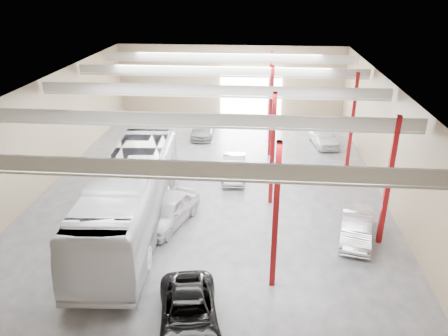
# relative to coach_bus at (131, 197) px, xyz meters

# --- Properties ---
(depot_shell) EXTENTS (22.12, 32.12, 7.06)m
(depot_shell) POSITION_rel_coach_bus_xyz_m (4.02, 6.20, 3.01)
(depot_shell) COLOR #46464B
(depot_shell) RESTS_ON ground
(coach_bus) EXTENTS (4.19, 14.31, 3.94)m
(coach_bus) POSITION_rel_coach_bus_xyz_m (0.00, 0.00, 0.00)
(coach_bus) COLOR silver
(coach_bus) RESTS_ON ground
(black_sedan) EXTENTS (3.27, 5.39, 1.40)m
(black_sedan) POSITION_rel_coach_bus_xyz_m (4.34, -7.29, -1.27)
(black_sedan) COLOR black
(black_sedan) RESTS_ON ground
(car_row_a) EXTENTS (3.43, 5.33, 1.69)m
(car_row_a) POSITION_rel_coach_bus_xyz_m (1.88, 0.64, -1.12)
(car_row_a) COLOR silver
(car_row_a) RESTS_ON ground
(car_row_b) EXTENTS (1.73, 4.53, 1.47)m
(car_row_b) POSITION_rel_coach_bus_xyz_m (5.19, 7.21, -1.23)
(car_row_b) COLOR #AFAFB4
(car_row_b) RESTS_ON ground
(car_row_c) EXTENTS (2.02, 4.70, 1.35)m
(car_row_c) POSITION_rel_coach_bus_xyz_m (1.88, 15.72, -1.29)
(car_row_c) COLOR gray
(car_row_c) RESTS_ON ground
(car_right_near) EXTENTS (2.41, 4.63, 1.45)m
(car_right_near) POSITION_rel_coach_bus_xyz_m (12.18, -0.04, -1.24)
(car_right_near) COLOR #B7B7BC
(car_right_near) RESTS_ON ground
(car_right_far) EXTENTS (2.55, 4.64, 1.49)m
(car_right_far) POSITION_rel_coach_bus_xyz_m (12.18, 14.34, -1.22)
(car_right_far) COLOR silver
(car_right_far) RESTS_ON ground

